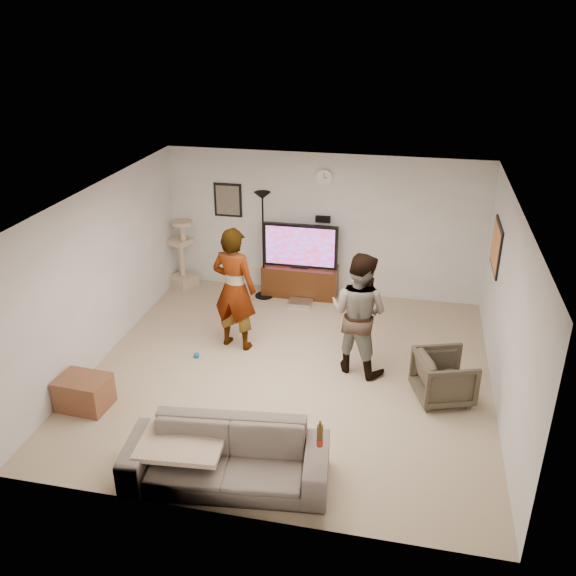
% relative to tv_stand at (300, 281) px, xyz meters
% --- Properties ---
extents(floor, '(5.50, 5.50, 0.02)m').
position_rel_tv_stand_xyz_m(floor, '(0.35, -2.50, -0.28)').
color(floor, tan).
rests_on(floor, ground).
extents(ceiling, '(5.50, 5.50, 0.02)m').
position_rel_tv_stand_xyz_m(ceiling, '(0.35, -2.50, 2.24)').
color(ceiling, white).
rests_on(ceiling, wall_back).
extents(wall_back, '(5.50, 0.04, 2.50)m').
position_rel_tv_stand_xyz_m(wall_back, '(0.35, 0.25, 0.98)').
color(wall_back, silver).
rests_on(wall_back, floor).
extents(wall_front, '(5.50, 0.04, 2.50)m').
position_rel_tv_stand_xyz_m(wall_front, '(0.35, -5.25, 0.98)').
color(wall_front, silver).
rests_on(wall_front, floor).
extents(wall_left, '(0.04, 5.50, 2.50)m').
position_rel_tv_stand_xyz_m(wall_left, '(-2.40, -2.50, 0.98)').
color(wall_left, silver).
rests_on(wall_left, floor).
extents(wall_right, '(0.04, 5.50, 2.50)m').
position_rel_tv_stand_xyz_m(wall_right, '(3.10, -2.50, 0.98)').
color(wall_right, silver).
rests_on(wall_right, floor).
extents(wall_clock, '(0.26, 0.04, 0.26)m').
position_rel_tv_stand_xyz_m(wall_clock, '(0.35, 0.22, 1.83)').
color(wall_clock, silver).
rests_on(wall_clock, wall_back).
extents(wall_speaker, '(0.25, 0.10, 0.10)m').
position_rel_tv_stand_xyz_m(wall_speaker, '(0.35, 0.19, 1.11)').
color(wall_speaker, black).
rests_on(wall_speaker, wall_back).
extents(picture_back, '(0.42, 0.03, 0.52)m').
position_rel_tv_stand_xyz_m(picture_back, '(-1.35, 0.23, 1.33)').
color(picture_back, '#5E5749').
rests_on(picture_back, wall_back).
extents(picture_right, '(0.03, 0.78, 0.62)m').
position_rel_tv_stand_xyz_m(picture_right, '(3.08, -0.90, 1.23)').
color(picture_right, '#D37A3D').
rests_on(picture_right, wall_right).
extents(tv_stand, '(1.32, 0.45, 0.55)m').
position_rel_tv_stand_xyz_m(tv_stand, '(0.00, 0.00, 0.00)').
color(tv_stand, '#3B1E0C').
rests_on(tv_stand, floor).
extents(console_box, '(0.40, 0.30, 0.07)m').
position_rel_tv_stand_xyz_m(console_box, '(0.08, -0.40, -0.24)').
color(console_box, silver).
rests_on(console_box, floor).
extents(tv, '(1.30, 0.08, 0.77)m').
position_rel_tv_stand_xyz_m(tv, '(-0.00, 0.00, 0.66)').
color(tv, black).
rests_on(tv, tv_stand).
extents(tv_screen, '(1.20, 0.01, 0.68)m').
position_rel_tv_stand_xyz_m(tv_screen, '(0.00, -0.04, 0.66)').
color(tv_screen, '#5E4AD5').
rests_on(tv_screen, tv).
extents(floor_lamp, '(0.32, 0.32, 1.90)m').
position_rel_tv_stand_xyz_m(floor_lamp, '(-0.61, -0.20, 0.68)').
color(floor_lamp, black).
rests_on(floor_lamp, floor).
extents(cat_tree, '(0.54, 0.54, 1.28)m').
position_rel_tv_stand_xyz_m(cat_tree, '(-2.18, -0.06, 0.36)').
color(cat_tree, tan).
rests_on(cat_tree, floor).
extents(person_left, '(0.76, 0.58, 1.88)m').
position_rel_tv_stand_xyz_m(person_left, '(-0.60, -1.96, 0.67)').
color(person_left, '#A8A4BC').
rests_on(person_left, floor).
extents(person_right, '(1.04, 0.93, 1.75)m').
position_rel_tv_stand_xyz_m(person_right, '(1.25, -2.23, 0.60)').
color(person_right, '#414793').
rests_on(person_right, floor).
extents(sofa, '(2.25, 1.09, 0.63)m').
position_rel_tv_stand_xyz_m(sofa, '(0.14, -4.78, 0.04)').
color(sofa, '#645851').
rests_on(sofa, floor).
extents(throw_blanket, '(0.96, 0.77, 0.06)m').
position_rel_tv_stand_xyz_m(throw_blanket, '(-0.35, -4.78, 0.15)').
color(throw_blanket, beige).
rests_on(throw_blanket, sofa).
extents(beer_bottle, '(0.06, 0.06, 0.25)m').
position_rel_tv_stand_xyz_m(beer_bottle, '(1.14, -4.78, 0.48)').
color(beer_bottle, '#452E10').
rests_on(beer_bottle, sofa).
extents(armchair, '(0.89, 0.88, 0.65)m').
position_rel_tv_stand_xyz_m(armchair, '(2.43, -2.72, 0.05)').
color(armchair, '#3E372B').
rests_on(armchair, floor).
extents(side_table, '(0.66, 0.51, 0.42)m').
position_rel_tv_stand_xyz_m(side_table, '(-2.05, -3.87, -0.06)').
color(side_table, brown).
rests_on(side_table, floor).
extents(toy_ball, '(0.09, 0.09, 0.09)m').
position_rel_tv_stand_xyz_m(toy_ball, '(-1.06, -2.44, -0.23)').
color(toy_ball, '#116397').
rests_on(toy_ball, floor).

